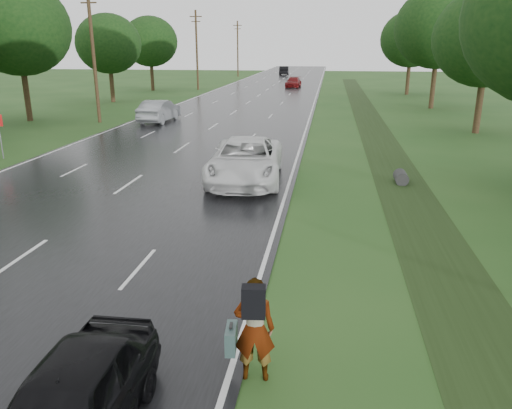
{
  "coord_description": "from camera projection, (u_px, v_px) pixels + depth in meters",
  "views": [
    {
      "loc": [
        8.31,
        -11.48,
        5.67
      ],
      "look_at": [
        6.35,
        2.04,
        1.3
      ],
      "focal_mm": 35.0,
      "sensor_mm": 36.0,
      "label": 1
    }
  ],
  "objects": [
    {
      "name": "silver_sedan",
      "position": [
        159.0,
        111.0,
        38.28
      ],
      "size": [
        1.97,
        5.12,
        1.67
      ],
      "primitive_type": "imported",
      "rotation": [
        0.0,
        0.0,
        3.1
      ],
      "color": "gray",
      "rests_on": "road"
    },
    {
      "name": "tree_east_d",
      "position": [
        439.0,
        28.0,
        44.88
      ],
      "size": [
        8.0,
        8.0,
        10.76
      ],
      "color": "#352115",
      "rests_on": "ground"
    },
    {
      "name": "tree_west_d",
      "position": [
        108.0,
        44.0,
        50.62
      ],
      "size": [
        6.6,
        6.6,
        8.8
      ],
      "color": "#352115",
      "rests_on": "ground"
    },
    {
      "name": "tree_east_f",
      "position": [
        412.0,
        39.0,
        58.36
      ],
      "size": [
        7.2,
        7.2,
        9.62
      ],
      "color": "#352115",
      "rests_on": "ground"
    },
    {
      "name": "far_car_red",
      "position": [
        293.0,
        82.0,
        70.13
      ],
      "size": [
        2.17,
        4.79,
        1.36
      ],
      "primitive_type": "imported",
      "rotation": [
        0.0,
        0.0,
        -0.06
      ],
      "color": "#650B0C",
      "rests_on": "road"
    },
    {
      "name": "pedestrian",
      "position": [
        253.0,
        328.0,
        8.61
      ],
      "size": [
        0.92,
        0.77,
        1.96
      ],
      "rotation": [
        0.0,
        0.0,
        3.24
      ],
      "color": "#A5998C",
      "rests_on": "ground"
    },
    {
      "name": "white_pickup",
      "position": [
        246.0,
        160.0,
        21.48
      ],
      "size": [
        3.43,
        6.68,
        1.8
      ],
      "primitive_type": "imported",
      "rotation": [
        0.0,
        0.0,
        0.07
      ],
      "color": "silver",
      "rests_on": "road"
    },
    {
      "name": "tree_east_c",
      "position": [
        488.0,
        38.0,
        31.94
      ],
      "size": [
        7.0,
        7.0,
        9.29
      ],
      "color": "#352115",
      "rests_on": "ground"
    },
    {
      "name": "edge_stripe_east",
      "position": [
        315.0,
        99.0,
        55.16
      ],
      "size": [
        0.12,
        180.0,
        0.01
      ],
      "primitive_type": "cube",
      "color": "silver",
      "rests_on": "road"
    },
    {
      "name": "center_line",
      "position": [
        255.0,
        98.0,
        56.09
      ],
      "size": [
        0.12,
        180.0,
        0.01
      ],
      "primitive_type": "cube",
      "color": "silver",
      "rests_on": "road"
    },
    {
      "name": "utility_pole_far",
      "position": [
        197.0,
        49.0,
        65.2
      ],
      "size": [
        1.6,
        0.26,
        10.0
      ],
      "color": "#352115",
      "rests_on": "ground"
    },
    {
      "name": "road",
      "position": [
        255.0,
        98.0,
        56.09
      ],
      "size": [
        14.0,
        180.0,
        0.04
      ],
      "primitive_type": "cube",
      "color": "black",
      "rests_on": "ground"
    },
    {
      "name": "tree_west_c",
      "position": [
        18.0,
        28.0,
        37.2
      ],
      "size": [
        7.8,
        7.8,
        10.43
      ],
      "color": "#352115",
      "rests_on": "ground"
    },
    {
      "name": "edge_stripe_west",
      "position": [
        197.0,
        97.0,
        57.01
      ],
      "size": [
        0.12,
        180.0,
        0.01
      ],
      "primitive_type": "cube",
      "color": "silver",
      "rests_on": "road"
    },
    {
      "name": "utility_pole_mid",
      "position": [
        93.0,
        52.0,
        36.93
      ],
      "size": [
        1.6,
        0.26,
        10.0
      ],
      "color": "#352115",
      "rests_on": "ground"
    },
    {
      "name": "drainage_ditch",
      "position": [
        382.0,
        144.0,
        29.73
      ],
      "size": [
        2.2,
        120.0,
        0.56
      ],
      "color": "black",
      "rests_on": "ground"
    },
    {
      "name": "dark_sedan",
      "position": [
        70.0,
        406.0,
        7.14
      ],
      "size": [
        1.69,
        4.1,
        1.39
      ],
      "primitive_type": "imported",
      "rotation": [
        0.0,
        0.0,
        0.01
      ],
      "color": "black",
      "rests_on": "road"
    },
    {
      "name": "far_car_dark",
      "position": [
        284.0,
        70.0,
        100.06
      ],
      "size": [
        2.01,
        5.16,
        1.67
      ],
      "primitive_type": "imported",
      "rotation": [
        0.0,
        0.0,
        3.19
      ],
      "color": "black",
      "rests_on": "road"
    },
    {
      "name": "tree_west_f",
      "position": [
        150.0,
        42.0,
        63.8
      ],
      "size": [
        7.0,
        7.0,
        9.29
      ],
      "color": "#352115",
      "rests_on": "ground"
    },
    {
      "name": "ground",
      "position": [
        17.0,
        262.0,
        13.68
      ],
      "size": [
        220.0,
        220.0,
        0.0
      ],
      "primitive_type": "plane",
      "color": "#244C1B",
      "rests_on": "ground"
    },
    {
      "name": "utility_pole_distant",
      "position": [
        238.0,
        48.0,
        93.48
      ],
      "size": [
        1.6,
        0.26,
        10.0
      ],
      "color": "#352115",
      "rests_on": "ground"
    }
  ]
}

